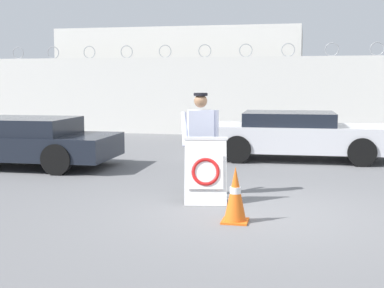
{
  "coord_description": "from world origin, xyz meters",
  "views": [
    {
      "loc": [
        0.69,
        -7.84,
        1.97
      ],
      "look_at": [
        -1.31,
        1.46,
        0.83
      ],
      "focal_mm": 50.0,
      "sensor_mm": 36.0,
      "label": 1
    }
  ],
  "objects_px": {
    "traffic_cone_near": "(235,195)",
    "parked_car_rear_sedan": "(296,135)",
    "security_guard": "(201,139)",
    "parked_car_front_coupe": "(17,141)",
    "barricade_sign": "(206,170)"
  },
  "relations": [
    {
      "from": "traffic_cone_near",
      "to": "parked_car_rear_sedan",
      "type": "relative_size",
      "value": 0.17
    },
    {
      "from": "security_guard",
      "to": "traffic_cone_near",
      "type": "xyz_separation_m",
      "value": [
        0.82,
        -1.64,
        -0.59
      ]
    },
    {
      "from": "traffic_cone_near",
      "to": "parked_car_rear_sedan",
      "type": "height_order",
      "value": "parked_car_rear_sedan"
    },
    {
      "from": "traffic_cone_near",
      "to": "parked_car_front_coupe",
      "type": "bearing_deg",
      "value": 145.57
    },
    {
      "from": "security_guard",
      "to": "parked_car_rear_sedan",
      "type": "height_order",
      "value": "security_guard"
    },
    {
      "from": "traffic_cone_near",
      "to": "parked_car_front_coupe",
      "type": "relative_size",
      "value": 0.17
    },
    {
      "from": "parked_car_front_coupe",
      "to": "parked_car_rear_sedan",
      "type": "bearing_deg",
      "value": -159.82
    },
    {
      "from": "traffic_cone_near",
      "to": "parked_car_front_coupe",
      "type": "xyz_separation_m",
      "value": [
        -5.53,
        3.79,
        0.19
      ]
    },
    {
      "from": "traffic_cone_near",
      "to": "parked_car_rear_sedan",
      "type": "xyz_separation_m",
      "value": [
        0.7,
        6.25,
        0.23
      ]
    },
    {
      "from": "traffic_cone_near",
      "to": "parked_car_front_coupe",
      "type": "distance_m",
      "value": 6.71
    },
    {
      "from": "parked_car_front_coupe",
      "to": "security_guard",
      "type": "bearing_deg",
      "value": 154.12
    },
    {
      "from": "security_guard",
      "to": "barricade_sign",
      "type": "bearing_deg",
      "value": 90.99
    },
    {
      "from": "security_guard",
      "to": "parked_car_front_coupe",
      "type": "bearing_deg",
      "value": -43.16
    },
    {
      "from": "traffic_cone_near",
      "to": "parked_car_rear_sedan",
      "type": "bearing_deg",
      "value": 83.59
    },
    {
      "from": "parked_car_rear_sedan",
      "to": "parked_car_front_coupe",
      "type": "bearing_deg",
      "value": -160.32
    }
  ]
}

